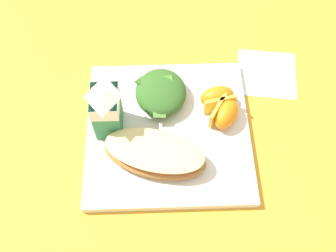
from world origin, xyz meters
TOP-DOWN VIEW (x-y plane):
  - ground at (0.00, 0.00)m, footprint 3.00×3.00m
  - white_plate at (0.00, 0.00)m, footprint 0.28×0.28m
  - cheesy_pizza_bread at (-0.06, 0.02)m, footprint 0.12×0.19m
  - green_salad_pile at (0.06, 0.01)m, footprint 0.10×0.09m
  - milk_carton at (0.01, 0.10)m, footprint 0.06×0.05m
  - orange_wedge_front at (0.02, -0.10)m, footprint 0.07×0.06m
  - orange_wedge_middle at (0.05, -0.09)m, footprint 0.05×0.07m
  - paper_napkin at (0.12, -0.19)m, footprint 0.12×0.12m

SIDE VIEW (x-z plane):
  - ground at x=0.00m, z-range 0.00..0.00m
  - paper_napkin at x=0.12m, z-range 0.00..0.00m
  - white_plate at x=0.00m, z-range 0.00..0.02m
  - cheesy_pizza_bread at x=-0.06m, z-range 0.02..0.05m
  - orange_wedge_front at x=0.02m, z-range 0.02..0.06m
  - orange_wedge_middle at x=0.05m, z-range 0.02..0.06m
  - green_salad_pile at x=0.06m, z-range 0.02..0.06m
  - milk_carton at x=0.01m, z-range 0.02..0.13m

